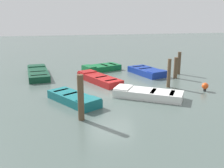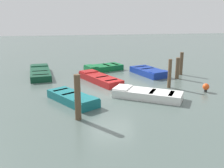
# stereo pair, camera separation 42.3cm
# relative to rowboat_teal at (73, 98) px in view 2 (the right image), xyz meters

# --- Properties ---
(ground_plane) EXTENTS (80.00, 80.00, 0.00)m
(ground_plane) POSITION_rel_rowboat_teal_xyz_m (1.70, -2.24, -0.22)
(ground_plane) COLOR #4C5B56
(rowboat_teal) EXTENTS (3.14, 2.50, 0.46)m
(rowboat_teal) POSITION_rel_rowboat_teal_xyz_m (0.00, 0.00, 0.00)
(rowboat_teal) COLOR #14666B
(rowboat_teal) RESTS_ON ground_plane
(rowboat_white) EXTENTS (2.84, 3.52, 0.46)m
(rowboat_white) POSITION_rel_rowboat_teal_xyz_m (-0.03, -3.71, -0.00)
(rowboat_white) COLOR silver
(rowboat_white) RESTS_ON ground_plane
(rowboat_green) EXTENTS (2.24, 3.04, 0.46)m
(rowboat_green) POSITION_rel_rowboat_teal_xyz_m (6.97, -2.54, 0.00)
(rowboat_green) COLOR #0F602D
(rowboat_green) RESTS_ON ground_plane
(rowboat_blue) EXTENTS (3.24, 2.20, 0.46)m
(rowboat_blue) POSITION_rel_rowboat_teal_xyz_m (4.98, -5.48, 0.00)
(rowboat_blue) COLOR navy
(rowboat_blue) RESTS_ON ground_plane
(rowboat_dark_green) EXTENTS (4.27, 1.78, 0.46)m
(rowboat_dark_green) POSITION_rel_rowboat_teal_xyz_m (6.09, 2.04, -0.00)
(rowboat_dark_green) COLOR #0C3823
(rowboat_dark_green) RESTS_ON ground_plane
(rowboat_red) EXTENTS (3.77, 2.48, 0.46)m
(rowboat_red) POSITION_rel_rowboat_teal_xyz_m (3.61, -1.79, -0.00)
(rowboat_red) COLOR maroon
(rowboat_red) RESTS_ON ground_plane
(mooring_piling_mid_left) EXTENTS (0.20, 0.20, 1.67)m
(mooring_piling_mid_left) POSITION_rel_rowboat_teal_xyz_m (1.61, -5.57, 0.62)
(mooring_piling_mid_left) COLOR brown
(mooring_piling_mid_left) RESTS_ON ground_plane
(mooring_piling_mid_right) EXTENTS (0.25, 0.25, 1.86)m
(mooring_piling_mid_right) POSITION_rel_rowboat_teal_xyz_m (-2.15, -0.16, 0.72)
(mooring_piling_mid_right) COLOR brown
(mooring_piling_mid_right) RESTS_ON ground_plane
(mooring_piling_far_right) EXTENTS (0.25, 0.25, 1.39)m
(mooring_piling_far_right) POSITION_rel_rowboat_teal_xyz_m (3.56, -6.93, 0.48)
(mooring_piling_far_right) COLOR brown
(mooring_piling_far_right) RESTS_ON ground_plane
(mooring_piling_near_right) EXTENTS (0.24, 0.24, 1.58)m
(mooring_piling_near_right) POSITION_rel_rowboat_teal_xyz_m (4.60, -7.67, 0.57)
(mooring_piling_near_right) COLOR brown
(mooring_piling_near_right) RESTS_ON ground_plane
(marker_buoy) EXTENTS (0.36, 0.36, 0.48)m
(marker_buoy) POSITION_rel_rowboat_teal_xyz_m (0.42, -7.20, 0.07)
(marker_buoy) COLOR #262626
(marker_buoy) RESTS_ON ground_plane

